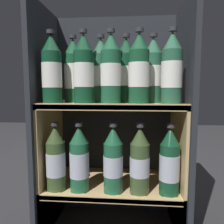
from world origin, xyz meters
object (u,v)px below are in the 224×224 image
object	(u,v)px
bottle_upper_front_2	(112,71)
bottle_upper_back_1	(101,72)
bottle_upper_front_3	(139,71)
bottle_upper_front_4	(172,70)
bottle_upper_front_0	(52,71)
bottle_upper_back_3	(153,72)
bottle_upper_back_0	(73,73)
bottle_upper_front_1	(84,71)
bottle_lower_front_3	(140,162)
bottle_lower_front_4	(169,163)
bottle_lower_front_2	(113,161)
bottle_lower_front_1	(79,161)
bottle_upper_back_2	(126,72)
bottle_lower_front_0	(56,160)

from	to	relation	value
bottle_upper_front_2	bottle_upper_back_1	size ratio (longest dim) A/B	1.00
bottle_upper_front_3	bottle_upper_front_4	distance (m)	0.12
bottle_upper_front_0	bottle_upper_back_3	bearing A→B (deg)	12.23
bottle_upper_front_4	bottle_upper_back_0	bearing A→B (deg)	167.70
bottle_upper_front_0	bottle_upper_front_4	distance (m)	0.46
bottle_upper_front_1	bottle_upper_front_3	distance (m)	0.21
bottle_upper_front_1	bottle_lower_front_3	world-z (taller)	bottle_upper_front_1
bottle_upper_back_3	bottle_lower_front_4	bearing A→B (deg)	-53.99
bottle_upper_back_3	bottle_lower_front_2	distance (m)	0.40
bottle_upper_front_1	bottle_lower_front_1	size ratio (longest dim) A/B	1.00
bottle_upper_front_2	bottle_upper_back_2	bearing A→B (deg)	59.65
bottle_upper_front_1	bottle_upper_back_1	size ratio (longest dim) A/B	1.00
bottle_upper_front_2	bottle_upper_back_3	size ratio (longest dim) A/B	1.00
bottle_lower_front_1	bottle_upper_back_3	bearing A→B (deg)	16.32
bottle_upper_front_3	bottle_lower_front_2	size ratio (longest dim) A/B	1.00
bottle_lower_front_3	bottle_lower_front_1	bearing A→B (deg)	180.00
bottle_upper_front_2	bottle_upper_front_0	bearing A→B (deg)	-180.00
bottle_upper_front_1	bottle_upper_back_3	size ratio (longest dim) A/B	1.00
bottle_upper_back_0	bottle_lower_front_4	size ratio (longest dim) A/B	1.00
bottle_lower_front_1	bottle_upper_back_2	bearing A→B (deg)	25.20
bottle_upper_front_1	bottle_upper_back_2	size ratio (longest dim) A/B	1.00
bottle_upper_front_4	bottle_lower_front_4	bearing A→B (deg)	0.00
bottle_upper_back_0	bottle_lower_front_4	world-z (taller)	bottle_upper_back_0
bottle_upper_front_2	bottle_lower_front_0	distance (m)	0.42
bottle_upper_front_0	bottle_upper_back_3	xyz separation A→B (m)	(0.40, 0.09, 0.00)
bottle_lower_front_0	bottle_lower_front_4	bearing A→B (deg)	-0.00
bottle_upper_front_1	bottle_lower_front_0	world-z (taller)	bottle_upper_front_1
bottle_upper_front_3	bottle_upper_back_2	size ratio (longest dim) A/B	1.00
bottle_upper_back_3	bottle_lower_front_2	world-z (taller)	bottle_upper_back_3
bottle_upper_front_4	bottle_lower_front_3	world-z (taller)	bottle_upper_front_4
bottle_upper_back_0	bottle_lower_front_2	distance (m)	0.40
bottle_upper_front_3	bottle_upper_back_1	size ratio (longest dim) A/B	1.00
bottle_upper_back_1	bottle_lower_front_0	bearing A→B (deg)	-153.82
bottle_upper_front_4	bottle_upper_back_1	bearing A→B (deg)	162.73
bottle_lower_front_2	bottle_lower_front_4	size ratio (longest dim) A/B	1.00
bottle_upper_back_0	bottle_lower_front_3	distance (m)	0.46
bottle_upper_back_1	bottle_upper_back_3	bearing A→B (deg)	-0.00
bottle_upper_front_4	bottle_upper_back_1	distance (m)	0.29
bottle_upper_front_4	bottle_upper_front_3	bearing A→B (deg)	180.00
bottle_lower_front_3	bottle_upper_front_4	bearing A→B (deg)	-0.00
bottle_upper_back_0	bottle_lower_front_0	size ratio (longest dim) A/B	1.00
bottle_upper_front_4	bottle_lower_front_4	size ratio (longest dim) A/B	1.00
bottle_upper_back_0	bottle_lower_front_3	world-z (taller)	bottle_upper_back_0
bottle_upper_front_1	bottle_upper_front_4	bearing A→B (deg)	-0.00
bottle_lower_front_0	bottle_upper_back_2	bearing A→B (deg)	17.07
bottle_upper_front_2	bottle_lower_front_3	bearing A→B (deg)	-0.00
bottle_lower_front_1	bottle_lower_front_4	distance (m)	0.36
bottle_upper_back_2	bottle_lower_front_1	size ratio (longest dim) A/B	1.00
bottle_upper_front_2	bottle_upper_front_3	size ratio (longest dim) A/B	1.00
bottle_upper_back_0	bottle_lower_front_1	distance (m)	0.37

